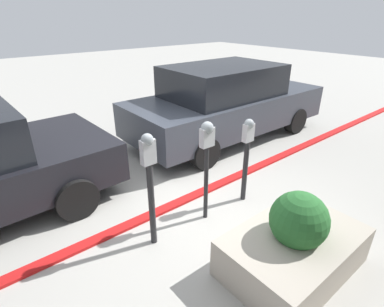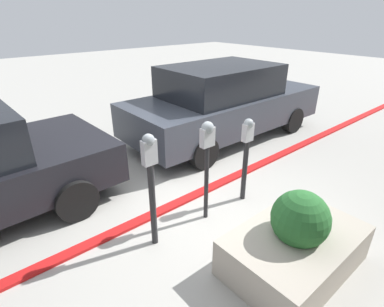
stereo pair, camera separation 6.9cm
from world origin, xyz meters
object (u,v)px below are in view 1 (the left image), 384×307
parking_meter_middle (247,149)px  planter_box (294,244)px  parking_meter_nearest (150,176)px  parked_car_middle (226,102)px  parking_meter_second (207,149)px

parking_meter_middle → planter_box: 1.54m
parking_meter_nearest → parked_car_middle: (3.25, 1.99, -0.12)m
parking_meter_second → planter_box: (0.14, -1.33, -0.73)m
parking_meter_nearest → parking_meter_middle: (1.62, -0.05, -0.10)m
parking_meter_second → planter_box: 1.52m
parking_meter_middle → parked_car_middle: size_ratio=0.28×
parking_meter_nearest → parking_meter_middle: 1.62m
parking_meter_middle → planter_box: size_ratio=0.84×
parking_meter_second → parking_meter_middle: bearing=-1.9°
parked_car_middle → parking_meter_nearest: bearing=-148.1°
parking_meter_middle → planter_box: (-0.63, -1.30, -0.52)m
planter_box → parked_car_middle: (2.26, 3.35, 0.50)m
parking_meter_nearest → parked_car_middle: bearing=31.5°
parking_meter_middle → parking_meter_second: bearing=178.1°
parking_meter_nearest → planter_box: (0.99, -1.36, -0.62)m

